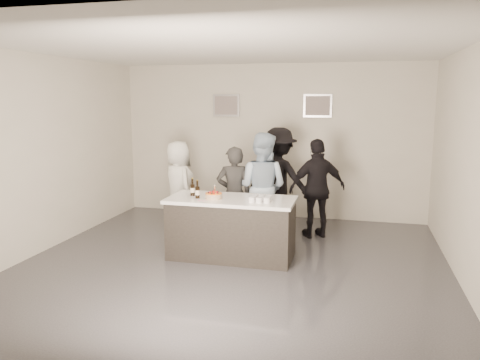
{
  "coord_description": "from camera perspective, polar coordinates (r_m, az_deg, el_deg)",
  "views": [
    {
      "loc": [
        1.65,
        -6.08,
        2.34
      ],
      "look_at": [
        0.0,
        0.5,
        1.15
      ],
      "focal_mm": 35.0,
      "sensor_mm": 36.0,
      "label": 1
    }
  ],
  "objects": [
    {
      "name": "wall_back",
      "position": [
        9.27,
        3.78,
        4.72
      ],
      "size": [
        6.0,
        0.04,
        3.0
      ],
      "primitive_type": "cube",
      "color": "beige",
      "rests_on": "ground"
    },
    {
      "name": "wall_left",
      "position": [
        7.71,
        -23.2,
        2.88
      ],
      "size": [
        0.04,
        6.0,
        3.0
      ],
      "primitive_type": "cube",
      "color": "beige",
      "rests_on": "ground"
    },
    {
      "name": "ceiling",
      "position": [
        6.34,
        -1.14,
        15.92
      ],
      "size": [
        6.0,
        6.0,
        0.0
      ],
      "primitive_type": "plane",
      "rotation": [
        3.14,
        0.0,
        0.0
      ],
      "color": "white"
    },
    {
      "name": "tumbler_cluster",
      "position": [
        6.62,
        2.53,
        -2.28
      ],
      "size": [
        0.3,
        0.3,
        0.08
      ],
      "primitive_type": "cube",
      "color": "orange",
      "rests_on": "bar_counter"
    },
    {
      "name": "person_guest_left",
      "position": [
        8.45,
        -7.51,
        -0.66
      ],
      "size": [
        0.92,
        0.9,
        1.6
      ],
      "primitive_type": "imported",
      "rotation": [
        0.0,
        0.0,
        2.39
      ],
      "color": "white",
      "rests_on": "ground"
    },
    {
      "name": "picture_left",
      "position": [
        9.41,
        -1.68,
        9.08
      ],
      "size": [
        0.54,
        0.04,
        0.44
      ],
      "primitive_type": "cube",
      "color": "#B2B2B7",
      "rests_on": "wall_back"
    },
    {
      "name": "wall_front",
      "position": [
        3.6,
        -13.72,
        -3.83
      ],
      "size": [
        6.0,
        0.04,
        3.0
      ],
      "primitive_type": "cube",
      "color": "beige",
      "rests_on": "ground"
    },
    {
      "name": "bar_counter",
      "position": [
        6.94,
        -1.05,
        -5.85
      ],
      "size": [
        1.86,
        0.86,
        0.9
      ],
      "primitive_type": "cube",
      "color": "white",
      "rests_on": "ground"
    },
    {
      "name": "person_main_blue",
      "position": [
        7.68,
        2.67,
        -0.88
      ],
      "size": [
        0.99,
        0.84,
        1.8
      ],
      "primitive_type": "imported",
      "rotation": [
        0.0,
        0.0,
        2.94
      ],
      "color": "#A8C2DC",
      "rests_on": "ground"
    },
    {
      "name": "floor",
      "position": [
        6.72,
        -1.05,
        -10.42
      ],
      "size": [
        6.0,
        6.0,
        0.0
      ],
      "primitive_type": "plane",
      "color": "#3D3D42",
      "rests_on": "ground"
    },
    {
      "name": "wall_right",
      "position": [
        6.29,
        26.33,
        1.23
      ],
      "size": [
        0.04,
        6.0,
        3.0
      ],
      "primitive_type": "cube",
      "color": "beige",
      "rests_on": "ground"
    },
    {
      "name": "beer_bottle_b",
      "position": [
        6.83,
        -5.21,
        -1.16
      ],
      "size": [
        0.07,
        0.07,
        0.26
      ],
      "primitive_type": "cylinder",
      "color": "black",
      "rests_on": "bar_counter"
    },
    {
      "name": "candles",
      "position": [
        6.69,
        -4.34,
        -2.49
      ],
      "size": [
        0.24,
        0.08,
        0.01
      ],
      "primitive_type": "cube",
      "color": "pink",
      "rests_on": "bar_counter"
    },
    {
      "name": "person_guest_right",
      "position": [
        7.98,
        9.41,
        -1.03
      ],
      "size": [
        1.06,
        0.81,
        1.68
      ],
      "primitive_type": "imported",
      "rotation": [
        0.0,
        0.0,
        3.61
      ],
      "color": "black",
      "rests_on": "ground"
    },
    {
      "name": "cake",
      "position": [
        6.8,
        -3.23,
        -1.97
      ],
      "size": [
        0.24,
        0.24,
        0.07
      ],
      "primitive_type": "cylinder",
      "color": "orange",
      "rests_on": "bar_counter"
    },
    {
      "name": "person_main_black",
      "position": [
        7.65,
        -0.74,
        -1.76
      ],
      "size": [
        0.66,
        0.53,
        1.58
      ],
      "primitive_type": "imported",
      "rotation": [
        0.0,
        0.0,
        3.44
      ],
      "color": "#252525",
      "rests_on": "ground"
    },
    {
      "name": "picture_right",
      "position": [
        9.09,
        9.45,
        8.92
      ],
      "size": [
        0.54,
        0.04,
        0.44
      ],
      "primitive_type": "cube",
      "color": "#B2B2B7",
      "rests_on": "wall_back"
    },
    {
      "name": "beer_bottle_a",
      "position": [
        7.01,
        -5.82,
        -0.87
      ],
      "size": [
        0.07,
        0.07,
        0.26
      ],
      "primitive_type": "cylinder",
      "color": "black",
      "rests_on": "bar_counter"
    },
    {
      "name": "person_guest_back",
      "position": [
        8.41,
        4.71,
        0.16
      ],
      "size": [
        1.32,
        0.97,
        1.83
      ],
      "primitive_type": "imported",
      "rotation": [
        0.0,
        0.0,
        2.87
      ],
      "color": "black",
      "rests_on": "ground"
    }
  ]
}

